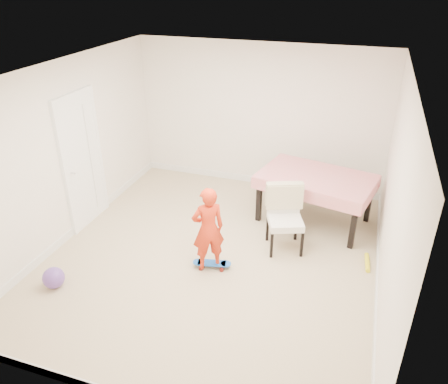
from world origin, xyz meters
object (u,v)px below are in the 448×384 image
(skateboard, at_px, (212,265))
(child, at_px, (208,231))
(dining_chair, at_px, (285,220))
(dining_table, at_px, (314,199))
(balloon, at_px, (54,278))

(skateboard, xyz_separation_m, child, (-0.03, -0.03, 0.56))
(dining_chair, relative_size, skateboard, 1.84)
(dining_chair, bearing_deg, dining_table, 51.46)
(dining_table, distance_m, skateboard, 2.07)
(dining_chair, bearing_deg, child, -158.91)
(dining_table, height_order, skateboard, dining_table)
(skateboard, bearing_deg, dining_table, 43.65)
(dining_chair, relative_size, child, 0.81)
(dining_chair, relative_size, balloon, 3.48)
(dining_table, bearing_deg, skateboard, -111.20)
(child, bearing_deg, balloon, -6.02)
(child, bearing_deg, skateboard, -177.27)
(skateboard, relative_size, child, 0.44)
(dining_table, xyz_separation_m, balloon, (-2.93, -2.72, -0.26))
(skateboard, distance_m, child, 0.56)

